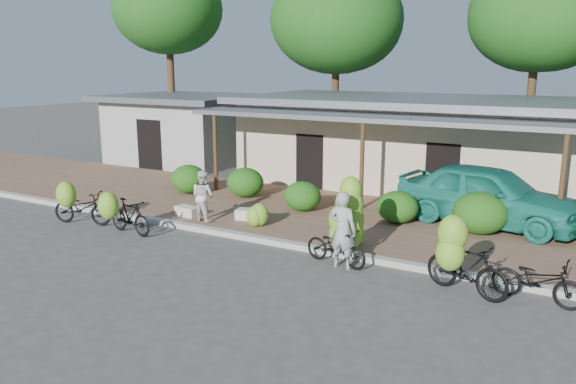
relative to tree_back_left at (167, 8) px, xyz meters
name	(u,v)px	position (x,y,z in m)	size (l,w,h in m)	color
ground	(256,274)	(13.69, -13.11, -7.35)	(100.00, 100.00, 0.00)	#494644
sidewalk	(346,219)	(13.69, -8.11, -7.29)	(60.00, 6.00, 0.12)	#876248
curb	(299,246)	(13.69, -11.11, -7.28)	(60.00, 0.25, 0.15)	#A8A399
shop_main	(410,141)	(13.69, -2.18, -5.63)	(13.00, 8.50, 3.35)	beige
shop_grey	(185,128)	(2.69, -2.12, -5.73)	(7.00, 6.00, 3.15)	#A4A5A0
tree_back_left	(167,8)	(0.00, 0.00, 0.00)	(5.63, 5.54, 9.47)	#513420
tree_far_center	(334,18)	(8.00, 3.00, -0.59)	(6.48, 6.46, 9.24)	#513420
tree_center_right	(534,15)	(17.00, 3.50, -0.77)	(5.75, 5.67, 8.75)	#513420
hedge_0	(189,179)	(7.57, -7.91, -6.73)	(1.29, 1.16, 1.01)	#184F12
hedge_1	(245,182)	(9.62, -7.41, -6.73)	(1.29, 1.17, 1.01)	#184F12
hedge_2	(303,196)	(12.19, -8.09, -6.77)	(1.18, 1.06, 0.92)	#184F12
hedge_3	(398,207)	(15.20, -7.96, -6.77)	(1.19, 1.07, 0.93)	#184F12
hedge_4	(480,213)	(17.46, -7.90, -6.67)	(1.45, 1.30, 1.13)	#184F12
bike_far_left	(80,206)	(7.15, -12.30, -6.78)	(1.96, 1.42, 1.40)	black
bike_left	(125,214)	(9.02, -12.38, -6.76)	(1.68, 1.24, 1.30)	black
bike_center	(343,228)	(15.02, -11.37, -6.54)	(1.72, 1.28, 2.01)	black
bike_right	(463,262)	(17.93, -12.11, -6.62)	(1.90, 1.39, 1.77)	black
bike_far_right	(538,280)	(19.28, -11.70, -6.89)	(1.82, 0.84, 0.92)	black
loose_banana_a	(255,216)	(11.85, -10.29, -6.94)	(0.46, 0.39, 0.58)	#8EBF2F
loose_banana_b	(260,215)	(11.94, -10.18, -6.90)	(0.53, 0.45, 0.66)	#8EBF2F
loose_banana_c	(356,234)	(14.95, -10.44, -6.94)	(0.46, 0.39, 0.58)	#8EBF2F
sack_near	(251,215)	(11.37, -9.76, -7.08)	(0.85, 0.40, 0.30)	beige
sack_far	(187,211)	(9.47, -10.32, -7.09)	(0.75, 0.38, 0.28)	beige
vendor	(343,230)	(15.19, -11.79, -6.45)	(0.65, 0.43, 1.79)	#999999
bystander	(203,196)	(10.23, -10.51, -6.49)	(0.72, 0.56, 1.48)	silver
teal_van	(488,195)	(17.46, -6.91, -6.37)	(2.04, 5.07, 1.73)	#1C806E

